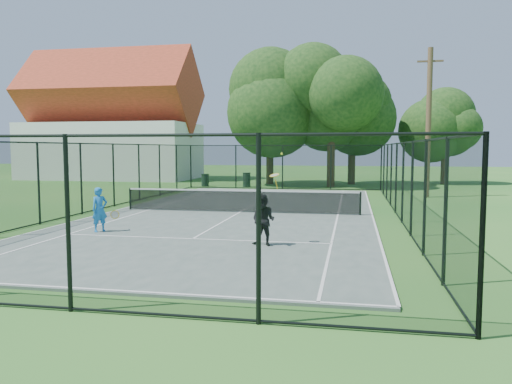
% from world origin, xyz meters
% --- Properties ---
extents(ground, '(120.00, 120.00, 0.00)m').
position_xyz_m(ground, '(0.00, 0.00, 0.00)').
color(ground, '#246021').
extents(tennis_court, '(11.00, 24.00, 0.06)m').
position_xyz_m(tennis_court, '(0.00, 0.00, 0.03)').
color(tennis_court, '#505E57').
rests_on(tennis_court, ground).
extents(tennis_net, '(10.08, 0.08, 0.95)m').
position_xyz_m(tennis_net, '(0.00, 0.00, 0.58)').
color(tennis_net, black).
rests_on(tennis_net, tennis_court).
extents(fence, '(13.10, 26.10, 3.00)m').
position_xyz_m(fence, '(0.00, 0.00, 1.50)').
color(fence, black).
rests_on(fence, ground).
extents(tree_near_left, '(6.73, 6.73, 8.78)m').
position_xyz_m(tree_near_left, '(-1.64, 17.65, 5.40)').
color(tree_near_left, '#332114').
rests_on(tree_near_left, ground).
extents(tree_near_mid, '(7.13, 7.13, 9.32)m').
position_xyz_m(tree_near_mid, '(3.13, 15.58, 5.74)').
color(tree_near_mid, '#332114').
rests_on(tree_near_mid, ground).
extents(tree_near_right, '(6.21, 6.21, 8.57)m').
position_xyz_m(tree_near_right, '(4.59, 18.91, 5.45)').
color(tree_near_right, '#332114').
rests_on(tree_near_right, ground).
extents(tree_far_right, '(5.03, 5.03, 6.65)m').
position_xyz_m(tree_far_right, '(11.64, 20.02, 4.12)').
color(tree_far_right, '#332114').
rests_on(tree_far_right, ground).
extents(building, '(15.30, 8.15, 11.87)m').
position_xyz_m(building, '(-17.00, 22.00, 4.93)').
color(building, silver).
rests_on(building, ground).
extents(trash_bin_left, '(0.58, 0.58, 0.91)m').
position_xyz_m(trash_bin_left, '(-5.91, 14.47, 0.46)').
color(trash_bin_left, black).
rests_on(trash_bin_left, ground).
extents(trash_bin_right, '(0.58, 0.58, 1.02)m').
position_xyz_m(trash_bin_right, '(-2.82, 14.55, 0.52)').
color(trash_bin_right, black).
rests_on(trash_bin_right, ground).
extents(utility_pole, '(1.40, 0.30, 8.34)m').
position_xyz_m(utility_pole, '(8.81, 9.00, 4.23)').
color(utility_pole, '#4C3823').
rests_on(utility_pole, ground).
extents(player_blue, '(0.88, 0.63, 1.44)m').
position_xyz_m(player_blue, '(-3.38, -5.71, 0.78)').
color(player_blue, blue).
rests_on(player_blue, tennis_court).
extents(player_black, '(0.88, 0.85, 2.58)m').
position_xyz_m(player_black, '(2.26, -7.00, 0.78)').
color(player_black, black).
rests_on(player_black, tennis_court).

